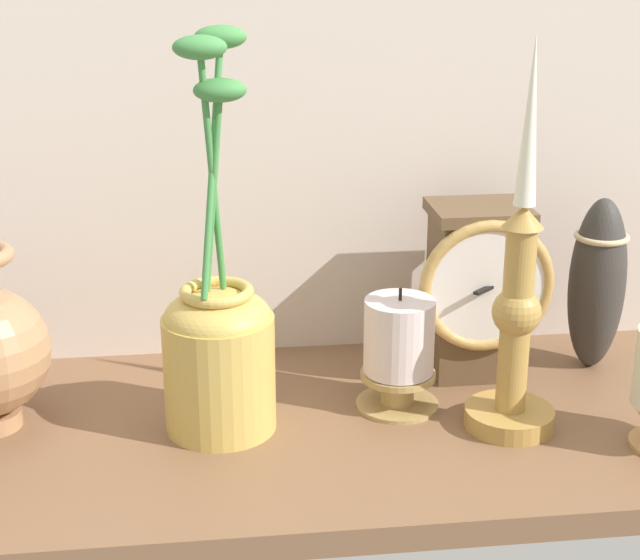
{
  "coord_description": "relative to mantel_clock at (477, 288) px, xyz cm",
  "views": [
    {
      "loc": [
        -10.18,
        -82.25,
        43.64
      ],
      "look_at": [
        -0.12,
        0.0,
        14.0
      ],
      "focal_mm": 55.66,
      "sensor_mm": 36.0,
      "label": 1
    }
  ],
  "objects": [
    {
      "name": "tall_ceramic_vase",
      "position": [
        12.72,
        0.46,
        -0.12
      ],
      "size": [
        5.75,
        5.75,
        18.19
      ],
      "color": "#36322F",
      "rests_on": "ground_plane"
    },
    {
      "name": "pillar_candle_near_clock",
      "position": [
        -9.2,
        -6.32,
        -3.58
      ],
      "size": [
        7.97,
        7.97,
        12.09
      ],
      "color": "tan",
      "rests_on": "ground_plane"
    },
    {
      "name": "ground_plane",
      "position": [
        -16.84,
        -8.46,
        -10.56
      ],
      "size": [
        100.0,
        36.0,
        2.4
      ],
      "primitive_type": "cube",
      "color": "brown"
    },
    {
      "name": "candlestick_tall_left",
      "position": [
        0.24,
        -11.61,
        1.46
      ],
      "size": [
        8.24,
        8.24,
        35.84
      ],
      "color": "#B38942",
      "rests_on": "ground_plane"
    },
    {
      "name": "mantel_clock",
      "position": [
        0.0,
        0.0,
        0.0
      ],
      "size": [
        13.47,
        10.16,
        17.77
      ],
      "color": "brown",
      "rests_on": "ground_plane"
    },
    {
      "name": "back_wall",
      "position": [
        -16.84,
        10.04,
        23.14
      ],
      "size": [
        120.0,
        2.0,
        65.0
      ],
      "primitive_type": "cube",
      "color": "beige",
      "rests_on": "ground_plane"
    },
    {
      "name": "brass_vase_jar",
      "position": [
        -26.12,
        -8.8,
        -0.85
      ],
      "size": [
        10.14,
        10.14,
        35.96
      ],
      "color": "tan",
      "rests_on": "ground_plane"
    }
  ]
}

